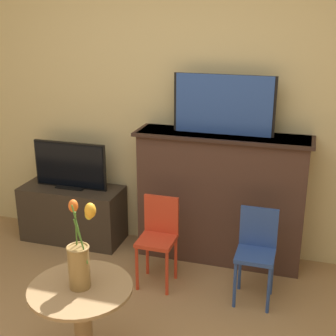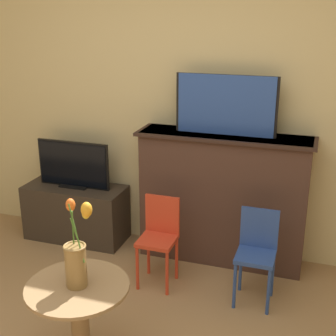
# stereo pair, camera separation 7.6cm
# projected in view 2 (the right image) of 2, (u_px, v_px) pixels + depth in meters

# --- Properties ---
(wall_back) EXTENTS (8.00, 0.06, 2.70)m
(wall_back) POSITION_uv_depth(u_px,v_px,m) (189.00, 92.00, 3.79)
(wall_back) COLOR beige
(wall_back) RESTS_ON ground
(fireplace_mantel) EXTENTS (1.38, 0.36, 1.07)m
(fireplace_mantel) POSITION_uv_depth(u_px,v_px,m) (223.00, 197.00, 3.77)
(fireplace_mantel) COLOR #4C3328
(fireplace_mantel) RESTS_ON ground
(painting) EXTENTS (0.78, 0.03, 0.46)m
(painting) POSITION_uv_depth(u_px,v_px,m) (226.00, 105.00, 3.54)
(painting) COLOR black
(painting) RESTS_ON fireplace_mantel
(tv_stand) EXTENTS (0.90, 0.38, 0.50)m
(tv_stand) POSITION_uv_depth(u_px,v_px,m) (76.00, 212.00, 4.22)
(tv_stand) COLOR #382D23
(tv_stand) RESTS_ON ground
(tv_monitor) EXTENTS (0.67, 0.12, 0.41)m
(tv_monitor) POSITION_uv_depth(u_px,v_px,m) (73.00, 165.00, 4.08)
(tv_monitor) COLOR black
(tv_monitor) RESTS_ON tv_stand
(chair_red) EXTENTS (0.27, 0.27, 0.68)m
(chair_red) POSITION_uv_depth(u_px,v_px,m) (159.00, 234.00, 3.49)
(chair_red) COLOR red
(chair_red) RESTS_ON ground
(chair_blue) EXTENTS (0.27, 0.27, 0.68)m
(chair_blue) POSITION_uv_depth(u_px,v_px,m) (257.00, 249.00, 3.27)
(chair_blue) COLOR #2D4C99
(chair_blue) RESTS_ON ground
(side_table) EXTENTS (0.57, 0.57, 0.57)m
(side_table) POSITION_uv_depth(u_px,v_px,m) (80.00, 317.00, 2.60)
(side_table) COLOR #99754C
(side_table) RESTS_ON ground
(vase_tulips) EXTENTS (0.20, 0.16, 0.51)m
(vase_tulips) POSITION_uv_depth(u_px,v_px,m) (77.00, 257.00, 2.48)
(vase_tulips) COLOR olive
(vase_tulips) RESTS_ON side_table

